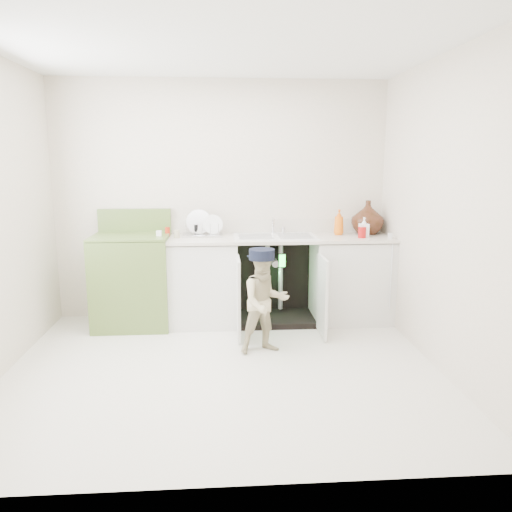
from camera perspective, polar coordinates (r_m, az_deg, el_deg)
The scene contains 5 objects.
ground at distance 4.19m, azimuth -3.72°, elevation -12.73°, with size 3.50×3.50×0.00m, color beige.
room_shell at distance 3.86m, azimuth -3.95°, elevation 4.50°, with size 6.00×5.50×1.26m.
counter_run at distance 5.22m, azimuth 2.62°, elevation -2.33°, with size 2.44×1.02×1.26m.
avocado_stove at distance 5.24m, azimuth -13.91°, elevation -2.58°, with size 0.76×0.65×1.17m.
repair_worker at distance 4.38m, azimuth 1.02°, elevation -5.13°, with size 0.52×0.74×0.93m.
Camera 1 is at (-0.01, -3.84, 1.69)m, focal length 35.00 mm.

